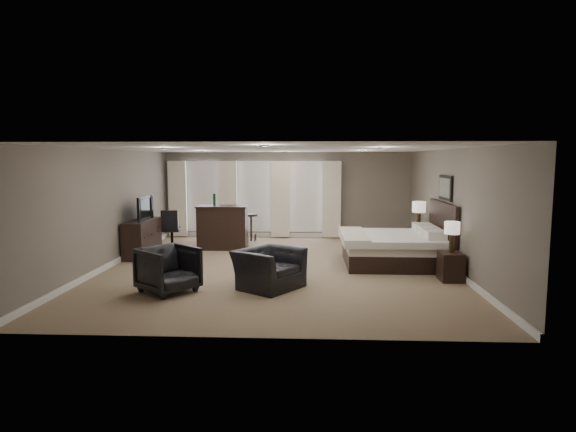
{
  "coord_description": "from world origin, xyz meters",
  "views": [
    {
      "loc": [
        0.7,
        -10.42,
        2.37
      ],
      "look_at": [
        0.2,
        0.4,
        1.1
      ],
      "focal_mm": 30.0,
      "sensor_mm": 36.0,
      "label": 1
    }
  ],
  "objects_px": {
    "bed": "(393,233)",
    "desk_chair": "(172,228)",
    "nightstand_near": "(451,267)",
    "lamp_near": "(452,237)",
    "lamp_far": "(419,215)",
    "dresser": "(142,238)",
    "tv": "(142,217)",
    "nightstand_far": "(418,241)",
    "bar_stool_right": "(251,228)",
    "bar_stool_left": "(224,229)",
    "armchair_far": "(168,267)",
    "armchair_near": "(269,262)",
    "bar_counter": "(223,227)"
  },
  "relations": [
    {
      "from": "lamp_near",
      "to": "armchair_near",
      "type": "relative_size",
      "value": 0.54
    },
    {
      "from": "lamp_near",
      "to": "lamp_far",
      "type": "height_order",
      "value": "lamp_far"
    },
    {
      "from": "lamp_near",
      "to": "desk_chair",
      "type": "distance_m",
      "value": 7.35
    },
    {
      "from": "armchair_far",
      "to": "nightstand_near",
      "type": "bearing_deg",
      "value": -39.25
    },
    {
      "from": "nightstand_far",
      "to": "armchair_near",
      "type": "relative_size",
      "value": 0.55
    },
    {
      "from": "lamp_far",
      "to": "tv",
      "type": "height_order",
      "value": "lamp_far"
    },
    {
      "from": "bed",
      "to": "tv",
      "type": "relative_size",
      "value": 2.19
    },
    {
      "from": "tv",
      "to": "bar_counter",
      "type": "height_order",
      "value": "bar_counter"
    },
    {
      "from": "nightstand_far",
      "to": "lamp_near",
      "type": "xyz_separation_m",
      "value": [
        0.0,
        -2.9,
        0.56
      ]
    },
    {
      "from": "lamp_near",
      "to": "tv",
      "type": "distance_m",
      "value": 7.25
    },
    {
      "from": "nightstand_far",
      "to": "desk_chair",
      "type": "bearing_deg",
      "value": 175.98
    },
    {
      "from": "nightstand_far",
      "to": "dresser",
      "type": "relative_size",
      "value": 0.4
    },
    {
      "from": "bed",
      "to": "nightstand_far",
      "type": "distance_m",
      "value": 1.75
    },
    {
      "from": "lamp_far",
      "to": "bar_stool_left",
      "type": "distance_m",
      "value": 5.42
    },
    {
      "from": "armchair_far",
      "to": "bar_counter",
      "type": "bearing_deg",
      "value": 36.41
    },
    {
      "from": "bar_stool_left",
      "to": "desk_chair",
      "type": "height_order",
      "value": "desk_chair"
    },
    {
      "from": "lamp_far",
      "to": "bar_counter",
      "type": "relative_size",
      "value": 0.52
    },
    {
      "from": "nightstand_near",
      "to": "dresser",
      "type": "distance_m",
      "value": 7.25
    },
    {
      "from": "nightstand_far",
      "to": "lamp_far",
      "type": "bearing_deg",
      "value": 0.0
    },
    {
      "from": "bar_stool_left",
      "to": "armchair_far",
      "type": "bearing_deg",
      "value": -90.64
    },
    {
      "from": "dresser",
      "to": "bar_stool_left",
      "type": "relative_size",
      "value": 1.94
    },
    {
      "from": "nightstand_near",
      "to": "armchair_far",
      "type": "distance_m",
      "value": 5.42
    },
    {
      "from": "dresser",
      "to": "desk_chair",
      "type": "height_order",
      "value": "desk_chair"
    },
    {
      "from": "bar_counter",
      "to": "desk_chair",
      "type": "xyz_separation_m",
      "value": [
        -1.43,
        0.17,
        -0.07
      ]
    },
    {
      "from": "armchair_near",
      "to": "desk_chair",
      "type": "bearing_deg",
      "value": 71.94
    },
    {
      "from": "lamp_far",
      "to": "bar_stool_right",
      "type": "bearing_deg",
      "value": 161.04
    },
    {
      "from": "nightstand_near",
      "to": "bed",
      "type": "bearing_deg",
      "value": 121.54
    },
    {
      "from": "nightstand_near",
      "to": "bar_stool_left",
      "type": "bearing_deg",
      "value": 141.77
    },
    {
      "from": "lamp_far",
      "to": "armchair_far",
      "type": "distance_m",
      "value": 6.65
    },
    {
      "from": "dresser",
      "to": "tv",
      "type": "relative_size",
      "value": 1.49
    },
    {
      "from": "dresser",
      "to": "bar_stool_left",
      "type": "xyz_separation_m",
      "value": [
        1.67,
        1.97,
        -0.05
      ]
    },
    {
      "from": "armchair_far",
      "to": "bar_stool_right",
      "type": "bearing_deg",
      "value": 30.86
    },
    {
      "from": "lamp_far",
      "to": "armchair_near",
      "type": "distance_m",
      "value": 5.06
    },
    {
      "from": "bar_counter",
      "to": "bar_stool_right",
      "type": "bearing_deg",
      "value": 64.4
    },
    {
      "from": "armchair_near",
      "to": "nightstand_far",
      "type": "bearing_deg",
      "value": -8.93
    },
    {
      "from": "bed",
      "to": "desk_chair",
      "type": "distance_m",
      "value": 5.95
    },
    {
      "from": "lamp_near",
      "to": "bar_stool_left",
      "type": "height_order",
      "value": "lamp_near"
    },
    {
      "from": "nightstand_near",
      "to": "bar_stool_left",
      "type": "height_order",
      "value": "bar_stool_left"
    },
    {
      "from": "bar_stool_right",
      "to": "dresser",
      "type": "bearing_deg",
      "value": -136.88
    },
    {
      "from": "lamp_far",
      "to": "armchair_far",
      "type": "bearing_deg",
      "value": -143.12
    },
    {
      "from": "armchair_near",
      "to": "bar_stool_right",
      "type": "distance_m",
      "value": 5.23
    },
    {
      "from": "nightstand_near",
      "to": "bar_stool_right",
      "type": "bearing_deg",
      "value": 135.3
    },
    {
      "from": "bar_counter",
      "to": "tv",
      "type": "bearing_deg",
      "value": -150.88
    },
    {
      "from": "lamp_near",
      "to": "tv",
      "type": "relative_size",
      "value": 0.59
    },
    {
      "from": "tv",
      "to": "dresser",
      "type": "bearing_deg",
      "value": 0.0
    },
    {
      "from": "tv",
      "to": "armchair_far",
      "type": "xyz_separation_m",
      "value": [
        1.62,
        -3.24,
        -0.5
      ]
    },
    {
      "from": "desk_chair",
      "to": "lamp_near",
      "type": "bearing_deg",
      "value": 149.76
    },
    {
      "from": "lamp_far",
      "to": "dresser",
      "type": "distance_m",
      "value": 6.98
    },
    {
      "from": "bed",
      "to": "bar_stool_left",
      "type": "distance_m",
      "value": 5.12
    },
    {
      "from": "armchair_far",
      "to": "bar_stool_right",
      "type": "relative_size",
      "value": 1.14
    }
  ]
}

